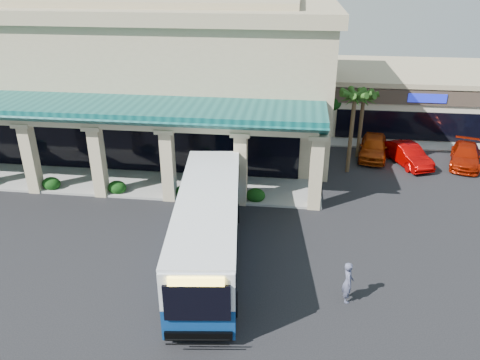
# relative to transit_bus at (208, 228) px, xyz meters

# --- Properties ---
(ground) EXTENTS (110.00, 110.00, 0.00)m
(ground) POSITION_rel_transit_bus_xyz_m (-0.68, 1.00, -1.77)
(ground) COLOR black
(main_building) EXTENTS (30.80, 14.80, 11.35)m
(main_building) POSITION_rel_transit_bus_xyz_m (-8.68, 17.00, 3.90)
(main_building) COLOR tan
(main_building) RESTS_ON ground
(arcade) EXTENTS (30.00, 6.20, 5.70)m
(arcade) POSITION_rel_transit_bus_xyz_m (-8.68, 7.80, 1.08)
(arcade) COLOR #0B4545
(arcade) RESTS_ON ground
(strip_mall) EXTENTS (22.50, 12.50, 4.90)m
(strip_mall) POSITION_rel_transit_bus_xyz_m (17.32, 25.00, 0.68)
(strip_mall) COLOR beige
(strip_mall) RESTS_ON ground
(palm_0) EXTENTS (2.40, 2.40, 6.60)m
(palm_0) POSITION_rel_transit_bus_xyz_m (7.82, 12.00, 1.53)
(palm_0) COLOR #1E4211
(palm_0) RESTS_ON ground
(palm_1) EXTENTS (2.40, 2.40, 5.80)m
(palm_1) POSITION_rel_transit_bus_xyz_m (8.82, 15.00, 1.13)
(palm_1) COLOR #1E4211
(palm_1) RESTS_ON ground
(broadleaf_tree) EXTENTS (2.60, 2.60, 4.81)m
(broadleaf_tree) POSITION_rel_transit_bus_xyz_m (6.82, 20.00, 0.63)
(broadleaf_tree) COLOR black
(broadleaf_tree) RESTS_ON ground
(transit_bus) EXTENTS (4.44, 12.94, 3.54)m
(transit_bus) POSITION_rel_transit_bus_xyz_m (0.00, 0.00, 0.00)
(transit_bus) COLOR navy
(transit_bus) RESTS_ON ground
(pedestrian) EXTENTS (0.51, 0.74, 1.96)m
(pedestrian) POSITION_rel_transit_bus_xyz_m (6.62, -2.40, -0.79)
(pedestrian) COLOR #4E516B
(pedestrian) RESTS_ON ground
(car_silver) EXTENTS (2.82, 5.23, 1.69)m
(car_silver) POSITION_rel_transit_bus_xyz_m (9.96, 15.08, -0.93)
(car_silver) COLOR #A33408
(car_silver) RESTS_ON ground
(car_white) EXTENTS (3.20, 4.93, 1.53)m
(car_white) POSITION_rel_transit_bus_xyz_m (12.31, 13.93, -1.00)
(car_white) COLOR #970201
(car_white) RESTS_ON ground
(car_red) EXTENTS (3.39, 5.35, 1.44)m
(car_red) POSITION_rel_transit_bus_xyz_m (16.54, 14.39, -1.05)
(car_red) COLOR #9F1A04
(car_red) RESTS_ON ground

